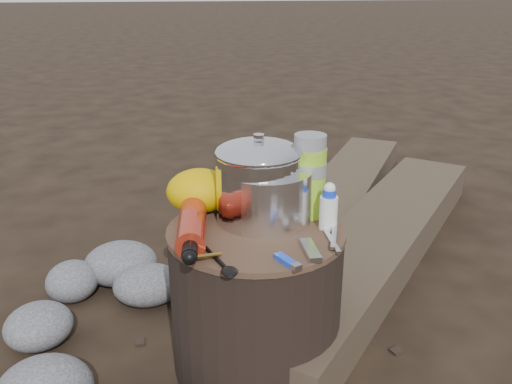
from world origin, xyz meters
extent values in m
plane|color=black|center=(0.00, 0.00, 0.00)|extent=(60.00, 60.00, 0.00)
cylinder|color=black|center=(0.00, 0.00, 0.19)|extent=(0.42, 0.42, 0.39)
cube|color=#433628|center=(0.53, 0.47, 0.07)|extent=(1.31, 1.44, 0.14)
cube|color=#433628|center=(0.61, 1.03, 0.06)|extent=(0.96, 1.29, 0.11)
cylinder|color=silver|center=(0.03, 0.04, 0.45)|extent=(0.22, 0.22, 0.13)
cylinder|color=silver|center=(0.02, 0.05, 0.49)|extent=(0.20, 0.20, 0.20)
cylinder|color=#9BD42B|center=(0.14, 0.06, 0.49)|extent=(0.08, 0.08, 0.20)
cylinder|color=black|center=(0.11, 0.14, 0.45)|extent=(0.08, 0.08, 0.12)
ellipsoid|color=#DCAD00|center=(-0.12, 0.13, 0.44)|extent=(0.16, 0.13, 0.11)
cube|color=#0B0C4C|center=(0.01, 0.17, 0.46)|extent=(0.12, 0.06, 0.15)
cube|color=blue|center=(0.03, -0.18, 0.39)|extent=(0.05, 0.08, 0.01)
cube|color=silver|center=(0.09, -0.14, 0.39)|extent=(0.03, 0.10, 0.01)
cylinder|color=white|center=(0.17, -0.03, 0.44)|extent=(0.04, 0.04, 0.10)
camera|label=1|loc=(-0.22, -1.14, 0.93)|focal=38.05mm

